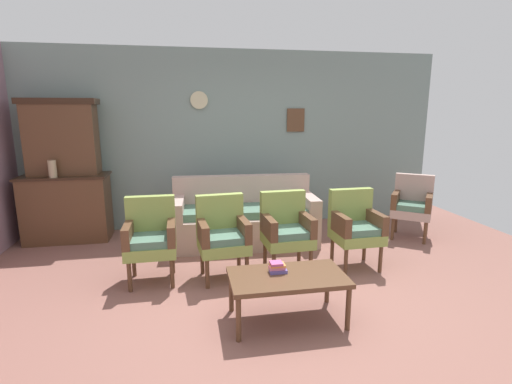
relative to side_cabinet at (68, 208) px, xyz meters
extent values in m
plane|color=#84564C|center=(2.48, -2.25, -0.47)|extent=(7.68, 7.68, 0.00)
cube|color=gray|center=(2.48, 0.38, 0.88)|extent=(6.40, 0.06, 2.70)
cube|color=brown|center=(3.38, 0.33, 1.18)|extent=(0.28, 0.02, 0.36)
cylinder|color=beige|center=(1.88, 0.33, 1.48)|extent=(0.26, 0.03, 0.26)
cube|color=brown|center=(0.00, 0.00, -0.02)|extent=(1.10, 0.52, 0.90)
cube|color=#342115|center=(0.00, 0.00, 0.45)|extent=(1.16, 0.55, 0.03)
cube|color=brown|center=(0.00, 0.08, 0.94)|extent=(0.90, 0.36, 0.95)
cube|color=#342115|center=(0.00, 0.08, 1.45)|extent=(0.99, 0.38, 0.08)
cylinder|color=tan|center=(-0.08, -0.19, 0.58)|extent=(0.10, 0.10, 0.23)
cube|color=tan|center=(2.41, -0.61, -0.26)|extent=(1.97, 0.88, 0.42)
cube|color=tan|center=(2.43, -0.29, 0.19)|extent=(1.94, 0.24, 0.48)
cube|color=tan|center=(3.30, -0.65, 0.07)|extent=(0.19, 0.81, 0.24)
cube|color=tan|center=(1.53, -0.57, 0.07)|extent=(0.19, 0.81, 0.24)
cube|color=#4C705B|center=(2.98, -0.67, 0.00)|extent=(0.53, 0.58, 0.10)
cube|color=#4C705B|center=(2.41, -0.65, 0.00)|extent=(0.53, 0.58, 0.10)
cube|color=#4C705B|center=(1.85, -0.62, 0.00)|extent=(0.53, 0.58, 0.10)
cube|color=#849947|center=(1.26, -1.63, -0.09)|extent=(0.53, 0.49, 0.12)
cube|color=#4C705B|center=(1.26, -1.65, 0.00)|extent=(0.45, 0.41, 0.10)
cube|color=#849947|center=(1.26, -1.43, 0.20)|extent=(0.52, 0.11, 0.46)
cube|color=brown|center=(1.48, -1.63, 0.08)|extent=(0.09, 0.48, 0.22)
cube|color=brown|center=(1.04, -1.63, 0.08)|extent=(0.09, 0.48, 0.22)
cylinder|color=brown|center=(1.47, -1.82, -0.31)|extent=(0.04, 0.04, 0.32)
cylinder|color=brown|center=(1.05, -1.82, -0.31)|extent=(0.04, 0.04, 0.32)
cylinder|color=brown|center=(1.47, -1.44, -0.31)|extent=(0.04, 0.04, 0.32)
cylinder|color=brown|center=(1.05, -1.44, -0.31)|extent=(0.04, 0.04, 0.32)
cube|color=#849947|center=(2.02, -1.68, -0.09)|extent=(0.56, 0.52, 0.12)
cube|color=#4C705B|center=(2.02, -1.70, 0.00)|extent=(0.48, 0.45, 0.10)
cube|color=#849947|center=(2.00, -1.48, 0.20)|extent=(0.53, 0.15, 0.46)
cube|color=brown|center=(2.24, -1.66, 0.08)|extent=(0.12, 0.49, 0.22)
cube|color=brown|center=(1.80, -1.70, 0.08)|extent=(0.12, 0.49, 0.22)
cylinder|color=brown|center=(2.25, -1.85, -0.31)|extent=(0.04, 0.04, 0.32)
cylinder|color=brown|center=(1.83, -1.89, -0.31)|extent=(0.04, 0.04, 0.32)
cylinder|color=brown|center=(2.21, -1.47, -0.31)|extent=(0.04, 0.04, 0.32)
cylinder|color=brown|center=(1.79, -1.51, -0.31)|extent=(0.04, 0.04, 0.32)
cube|color=#849947|center=(2.74, -1.63, -0.09)|extent=(0.54, 0.51, 0.12)
cube|color=#4C705B|center=(2.74, -1.65, 0.00)|extent=(0.46, 0.43, 0.10)
cube|color=#849947|center=(2.73, -1.43, 0.20)|extent=(0.52, 0.13, 0.46)
cube|color=brown|center=(2.96, -1.62, 0.08)|extent=(0.10, 0.48, 0.22)
cube|color=brown|center=(2.52, -1.64, 0.08)|extent=(0.10, 0.48, 0.22)
cylinder|color=brown|center=(2.96, -1.81, -0.31)|extent=(0.04, 0.04, 0.32)
cylinder|color=brown|center=(2.54, -1.83, -0.31)|extent=(0.04, 0.04, 0.32)
cylinder|color=brown|center=(2.94, -1.43, -0.31)|extent=(0.04, 0.04, 0.32)
cylinder|color=brown|center=(2.52, -1.45, -0.31)|extent=(0.04, 0.04, 0.32)
cube|color=#849947|center=(3.56, -1.66, -0.09)|extent=(0.53, 0.49, 0.12)
cube|color=#4C705B|center=(3.56, -1.68, 0.00)|extent=(0.45, 0.42, 0.10)
cube|color=#849947|center=(3.56, -1.46, 0.20)|extent=(0.52, 0.11, 0.46)
cube|color=brown|center=(3.78, -1.65, 0.08)|extent=(0.09, 0.48, 0.22)
cube|color=brown|center=(3.34, -1.66, 0.08)|extent=(0.09, 0.48, 0.22)
cylinder|color=brown|center=(3.77, -1.84, -0.31)|extent=(0.04, 0.04, 0.32)
cylinder|color=brown|center=(3.35, -1.85, -0.31)|extent=(0.04, 0.04, 0.32)
cylinder|color=brown|center=(3.77, -1.46, -0.31)|extent=(0.04, 0.04, 0.32)
cylinder|color=brown|center=(3.35, -1.47, -0.31)|extent=(0.04, 0.04, 0.32)
cube|color=tan|center=(4.78, -0.81, -0.09)|extent=(0.70, 0.70, 0.12)
cube|color=#4C705B|center=(4.77, -0.83, 0.00)|extent=(0.60, 0.59, 0.10)
cube|color=tan|center=(4.90, -0.65, 0.20)|extent=(0.48, 0.39, 0.46)
cube|color=brown|center=(4.96, -0.95, 0.08)|extent=(0.35, 0.43, 0.22)
cube|color=brown|center=(4.60, -0.68, 0.08)|extent=(0.35, 0.43, 0.22)
cylinder|color=brown|center=(4.84, -1.09, -0.31)|extent=(0.04, 0.04, 0.32)
cylinder|color=brown|center=(4.50, -0.84, -0.31)|extent=(0.04, 0.04, 0.32)
cylinder|color=brown|center=(5.06, -0.79, -0.31)|extent=(0.04, 0.04, 0.32)
cylinder|color=brown|center=(4.73, -0.54, -0.31)|extent=(0.04, 0.04, 0.32)
cube|color=brown|center=(2.48, -2.63, -0.07)|extent=(1.00, 0.56, 0.04)
cylinder|color=brown|center=(2.02, -2.39, -0.28)|extent=(0.04, 0.04, 0.38)
cylinder|color=brown|center=(2.94, -2.39, -0.28)|extent=(0.04, 0.04, 0.38)
cylinder|color=brown|center=(2.02, -2.87, -0.28)|extent=(0.04, 0.04, 0.38)
cylinder|color=brown|center=(2.94, -2.87, -0.28)|extent=(0.04, 0.04, 0.38)
cube|color=#5F509F|center=(2.41, -2.57, -0.03)|extent=(0.15, 0.07, 0.03)
cube|color=pink|center=(2.40, -2.55, 0.00)|extent=(0.14, 0.08, 0.03)
cube|color=orange|center=(2.40, -2.55, 0.02)|extent=(0.13, 0.11, 0.02)
cube|color=#B74C84|center=(2.39, -2.55, 0.04)|extent=(0.11, 0.10, 0.02)
camera|label=1|loc=(1.66, -5.58, 1.34)|focal=26.83mm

